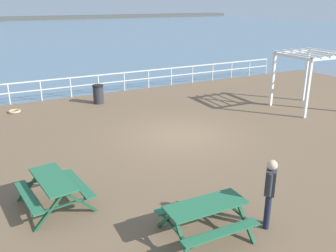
{
  "coord_description": "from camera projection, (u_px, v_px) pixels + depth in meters",
  "views": [
    {
      "loc": [
        -6.58,
        -11.24,
        4.92
      ],
      "look_at": [
        -1.02,
        -0.89,
        0.8
      ],
      "focal_mm": 38.33,
      "sensor_mm": 36.0,
      "label": 1
    }
  ],
  "objects": [
    {
      "name": "sea_band",
      "position": [
        16.0,
        33.0,
        57.77
      ],
      "size": [
        142.0,
        90.0,
        0.01
      ],
      "primitive_type": "cube",
      "color": "slate",
      "rests_on": "ground"
    },
    {
      "name": "seaward_railing",
      "position": [
        111.0,
        80.0,
        20.11
      ],
      "size": [
        23.07,
        0.07,
        1.08
      ],
      "color": "white",
      "rests_on": "ground"
    },
    {
      "name": "picnic_table_near_right",
      "position": [
        206.0,
        212.0,
        7.79
      ],
      "size": [
        1.85,
        1.6,
        0.8
      ],
      "rotation": [
        0.0,
        0.0,
        -0.03
      ],
      "color": "#286B47",
      "rests_on": "ground"
    },
    {
      "name": "lattice_pergola",
      "position": [
        309.0,
        67.0,
        16.68
      ],
      "size": [
        2.51,
        2.63,
        2.7
      ],
      "rotation": [
        0.0,
        0.0,
        -0.03
      ],
      "color": "white",
      "rests_on": "ground"
    },
    {
      "name": "ground_plane",
      "position": [
        180.0,
        137.0,
        13.94
      ],
      "size": [
        30.0,
        24.0,
        0.2
      ],
      "primitive_type": "cube",
      "color": "brown"
    },
    {
      "name": "picnic_table_mid_centre",
      "position": [
        54.0,
        185.0,
        8.9
      ],
      "size": [
        1.71,
        1.95,
        0.8
      ],
      "rotation": [
        0.0,
        0.0,
        1.68
      ],
      "color": "#286B47",
      "rests_on": "ground"
    },
    {
      "name": "rope_coil",
      "position": [
        14.0,
        111.0,
        16.65
      ],
      "size": [
        0.55,
        0.55,
        0.11
      ],
      "primitive_type": "torus",
      "color": "tan",
      "rests_on": "ground"
    },
    {
      "name": "visitor",
      "position": [
        270.0,
        189.0,
        7.97
      ],
      "size": [
        0.41,
        0.39,
        1.66
      ],
      "rotation": [
        0.0,
        0.0,
        5.46
      ],
      "color": "#1E2338",
      "rests_on": "ground"
    },
    {
      "name": "litter_bin",
      "position": [
        98.0,
        94.0,
        18.03
      ],
      "size": [
        0.55,
        0.55,
        0.95
      ],
      "color": "#2D2D33",
      "rests_on": "ground"
    }
  ]
}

